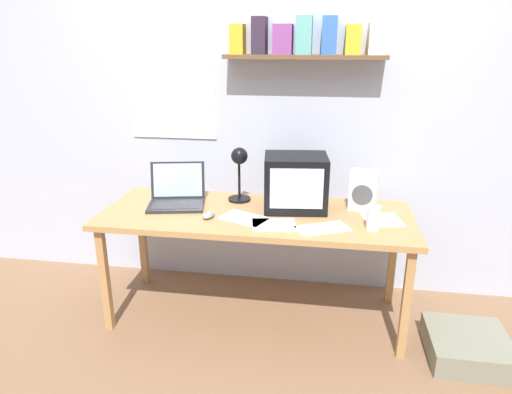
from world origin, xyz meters
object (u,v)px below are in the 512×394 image
at_px(space_heater, 363,190).
at_px(printed_handout, 323,228).
at_px(corner_desk, 256,221).
at_px(loose_paper_near_laptop, 382,220).
at_px(juice_glass, 374,219).
at_px(loose_paper_near_monitor, 274,225).
at_px(laptop, 177,194).
at_px(crt_monitor, 295,183).
at_px(computer_mouse, 208,215).
at_px(open_notebook, 244,218).
at_px(desk_lamp, 239,166).
at_px(floor_cushion, 468,346).

xyz_separation_m(space_heater, printed_handout, (-0.23, -0.35, -0.12)).
xyz_separation_m(corner_desk, loose_paper_near_laptop, (0.74, -0.00, 0.06)).
height_order(juice_glass, loose_paper_near_monitor, juice_glass).
xyz_separation_m(space_heater, loose_paper_near_laptop, (0.10, -0.17, -0.12)).
bearing_deg(loose_paper_near_monitor, laptop, 158.40).
relative_size(crt_monitor, loose_paper_near_laptop, 1.61).
xyz_separation_m(computer_mouse, open_notebook, (0.21, 0.02, -0.01)).
distance_m(laptop, space_heater, 1.15).
relative_size(crt_monitor, desk_lamp, 1.12).
xyz_separation_m(crt_monitor, printed_handout, (0.18, -0.30, -0.16)).
xyz_separation_m(desk_lamp, open_notebook, (0.08, -0.27, -0.24)).
xyz_separation_m(corner_desk, juice_glass, (0.67, -0.15, 0.12)).
height_order(computer_mouse, open_notebook, computer_mouse).
bearing_deg(loose_paper_near_monitor, juice_glass, 2.57).
height_order(space_heater, computer_mouse, space_heater).
height_order(juice_glass, printed_handout, juice_glass).
xyz_separation_m(loose_paper_near_laptop, loose_paper_near_monitor, (-0.61, -0.17, 0.00)).
distance_m(open_notebook, loose_paper_near_monitor, 0.20).
distance_m(space_heater, open_notebook, 0.75).
xyz_separation_m(space_heater, floor_cushion, (0.60, -0.41, -0.75)).
xyz_separation_m(laptop, computer_mouse, (0.25, -0.20, -0.05)).
height_order(laptop, juice_glass, laptop).
relative_size(open_notebook, loose_paper_near_monitor, 1.15).
distance_m(crt_monitor, floor_cushion, 1.33).
height_order(open_notebook, floor_cushion, open_notebook).
height_order(desk_lamp, open_notebook, desk_lamp).
xyz_separation_m(desk_lamp, loose_paper_near_laptop, (0.87, -0.17, -0.24)).
relative_size(laptop, space_heater, 1.64).
relative_size(space_heater, floor_cushion, 0.56).
height_order(computer_mouse, floor_cushion, computer_mouse).
xyz_separation_m(space_heater, open_notebook, (-0.69, -0.27, -0.12)).
relative_size(desk_lamp, open_notebook, 1.16).
relative_size(corner_desk, computer_mouse, 16.48).
height_order(computer_mouse, printed_handout, computer_mouse).
bearing_deg(computer_mouse, crt_monitor, 25.75).
height_order(crt_monitor, printed_handout, crt_monitor).
bearing_deg(loose_paper_near_laptop, crt_monitor, 167.25).
distance_m(crt_monitor, loose_paper_near_monitor, 0.34).
relative_size(corner_desk, juice_glass, 13.75).
bearing_deg(printed_handout, space_heater, 56.59).
relative_size(computer_mouse, loose_paper_near_monitor, 0.42).
xyz_separation_m(corner_desk, floor_cushion, (1.23, -0.24, -0.58)).
distance_m(space_heater, computer_mouse, 0.95).
bearing_deg(space_heater, crt_monitor, -162.57).
xyz_separation_m(computer_mouse, printed_handout, (0.66, -0.06, -0.01)).
height_order(desk_lamp, printed_handout, desk_lamp).
xyz_separation_m(laptop, juice_glass, (1.19, -0.23, -0.00)).
relative_size(desk_lamp, juice_glass, 2.67).
bearing_deg(open_notebook, loose_paper_near_monitor, -21.53).
bearing_deg(floor_cushion, space_heater, 145.47).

